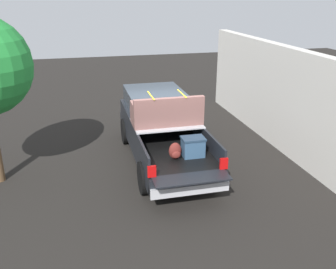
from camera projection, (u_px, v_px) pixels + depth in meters
name	position (u px, v px, depth m)	size (l,w,h in m)	color
ground_plane	(163.00, 161.00, 11.49)	(40.00, 40.00, 0.00)	black
pickup_truck	(160.00, 127.00, 11.49)	(6.05, 2.06, 2.23)	black
building_facade	(281.00, 97.00, 12.18)	(10.69, 0.36, 3.29)	silver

